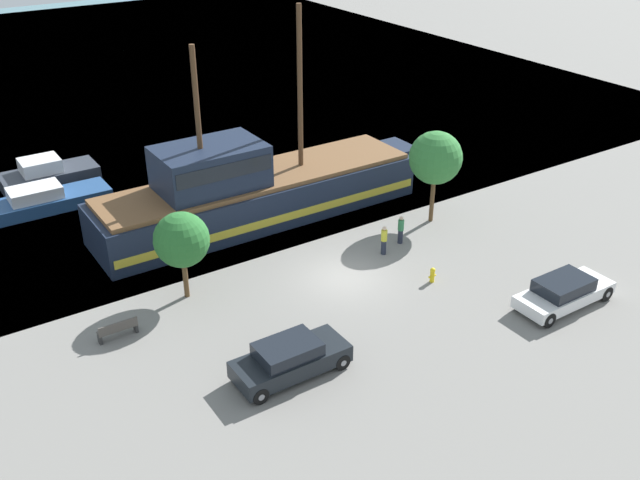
# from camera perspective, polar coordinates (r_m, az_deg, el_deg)

# --- Properties ---
(ground_plane) EXTENTS (160.00, 160.00, 0.00)m
(ground_plane) POSITION_cam_1_polar(r_m,az_deg,el_deg) (34.67, 1.98, -3.00)
(ground_plane) COLOR gray
(water_surface) EXTENTS (80.00, 80.00, 0.00)m
(water_surface) POSITION_cam_1_polar(r_m,az_deg,el_deg) (72.54, -18.89, 12.36)
(water_surface) COLOR slate
(water_surface) RESTS_ON ground
(pirate_ship) EXTENTS (19.96, 4.58, 11.45)m
(pirate_ship) POSITION_cam_1_polar(r_m,az_deg,el_deg) (39.71, -5.40, 3.95)
(pirate_ship) COLOR #192338
(pirate_ship) RESTS_ON water_surface
(moored_boat_dockside) EXTENTS (5.76, 2.46, 1.77)m
(moored_boat_dockside) POSITION_cam_1_polar(r_m,az_deg,el_deg) (47.52, -20.96, 4.92)
(moored_boat_dockside) COLOR #2D333D
(moored_boat_dockside) RESTS_ON water_surface
(moored_boat_outer) EXTENTS (7.16, 2.32, 1.46)m
(moored_boat_outer) POSITION_cam_1_polar(r_m,az_deg,el_deg) (44.20, -21.21, 2.99)
(moored_boat_outer) COLOR navy
(moored_boat_outer) RESTS_ON water_surface
(parked_car_curb_front) EXTENTS (4.66, 1.92, 1.51)m
(parked_car_curb_front) POSITION_cam_1_polar(r_m,az_deg,el_deg) (28.15, -2.40, -9.47)
(parked_car_curb_front) COLOR black
(parked_car_curb_front) RESTS_ON ground_plane
(parked_car_curb_mid) EXTENTS (4.88, 1.91, 1.38)m
(parked_car_curb_mid) POSITION_cam_1_polar(r_m,az_deg,el_deg) (34.06, 18.93, -3.94)
(parked_car_curb_mid) COLOR white
(parked_car_curb_mid) RESTS_ON ground_plane
(fire_hydrant) EXTENTS (0.42, 0.25, 0.76)m
(fire_hydrant) POSITION_cam_1_polar(r_m,az_deg,el_deg) (34.51, 8.98, -2.73)
(fire_hydrant) COLOR yellow
(fire_hydrant) RESTS_ON ground_plane
(bench_promenade_east) EXTENTS (1.68, 0.45, 0.85)m
(bench_promenade_east) POSITION_cam_1_polar(r_m,az_deg,el_deg) (31.44, -15.87, -6.88)
(bench_promenade_east) COLOR #4C4742
(bench_promenade_east) RESTS_ON ground_plane
(pedestrian_walking_near) EXTENTS (0.32, 0.32, 1.55)m
(pedestrian_walking_near) POSITION_cam_1_polar(r_m,az_deg,el_deg) (37.60, 6.48, 0.82)
(pedestrian_walking_near) COLOR #232838
(pedestrian_walking_near) RESTS_ON ground_plane
(pedestrian_walking_far) EXTENTS (0.32, 0.32, 1.58)m
(pedestrian_walking_far) POSITION_cam_1_polar(r_m,az_deg,el_deg) (36.44, 5.14, -0.02)
(pedestrian_walking_far) COLOR #232838
(pedestrian_walking_far) RESTS_ON ground_plane
(tree_row_east) EXTENTS (2.53, 2.53, 4.24)m
(tree_row_east) POSITION_cam_1_polar(r_m,az_deg,el_deg) (32.31, -11.02, 0.00)
(tree_row_east) COLOR brown
(tree_row_east) RESTS_ON ground_plane
(tree_row_mideast) EXTENTS (2.89, 2.89, 5.22)m
(tree_row_mideast) POSITION_cam_1_polar(r_m,az_deg,el_deg) (39.03, 9.23, 6.49)
(tree_row_mideast) COLOR brown
(tree_row_mideast) RESTS_ON ground_plane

